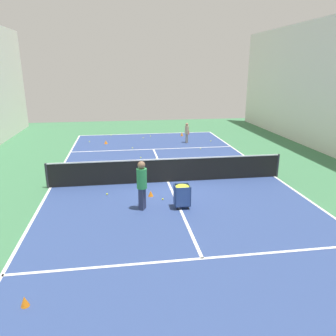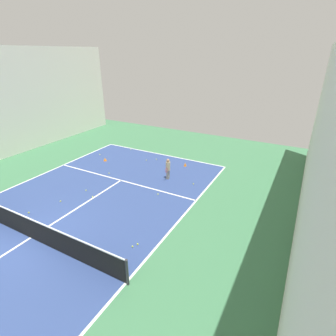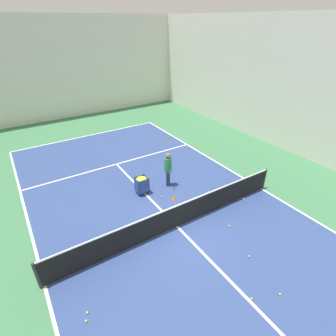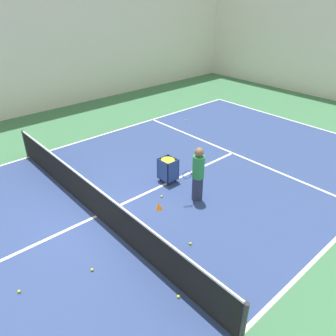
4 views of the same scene
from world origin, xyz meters
TOP-DOWN VIEW (x-y plane):
  - ground_plane at (0.00, 0.00)m, footprint 36.26×36.26m
  - court_playing_area at (0.00, 0.00)m, footprint 10.08×22.58m
  - line_baseline_near at (0.00, -11.29)m, footprint 10.08×0.10m
  - line_sideline_left at (-5.04, 0.00)m, footprint 0.10×22.58m
  - line_sideline_right at (5.04, 0.00)m, footprint 0.10×22.58m
  - line_service_near at (0.00, -6.21)m, footprint 10.08×0.10m
  - line_service_far at (0.00, 6.21)m, footprint 10.08×0.10m
  - line_centre_service at (0.00, 0.00)m, footprint 0.10×12.42m
  - tennis_net at (0.00, 0.00)m, footprint 10.38×0.10m
  - player_near_baseline at (-2.45, -7.80)m, footprint 0.28×0.59m
  - coach_at_net at (1.34, 2.77)m, footprint 0.48×0.71m
  - ball_cart at (-0.09, 2.84)m, footprint 0.55×0.50m
  - training_cone_0 at (2.98, -8.20)m, footprint 0.24×0.24m
  - training_cone_1 at (4.18, 7.42)m, footprint 0.19×0.19m
  - training_cone_2 at (0.93, 1.58)m, footprint 0.21×0.21m
  - training_cone_3 at (-2.55, -10.11)m, footprint 0.20×0.20m
  - tennis_ball_0 at (-0.20, -10.17)m, footprint 0.07×0.07m
  - tennis_ball_1 at (0.51, 2.04)m, footprint 0.07×0.07m
  - tennis_ball_2 at (-2.92, -5.78)m, footprint 0.07×0.07m
  - tennis_ball_3 at (4.13, -8.91)m, footprint 0.07×0.07m
  - tennis_ball_4 at (0.09, -3.82)m, footprint 0.07×0.07m
  - tennis_ball_5 at (-4.28, -1.82)m, footprint 0.07×0.07m
  - tennis_ball_6 at (1.75, -1.16)m, footprint 0.07×0.07m
  - tennis_ball_7 at (2.69, -10.98)m, footprint 0.07×0.07m
  - tennis_ball_8 at (0.37, -9.68)m, footprint 0.07×0.07m
  - tennis_ball_9 at (2.64, 1.18)m, footprint 0.07×0.07m
  - tennis_ball_10 at (-4.18, -1.60)m, footprint 0.07×0.07m
  - tennis_ball_11 at (3.64, -0.17)m, footprint 0.07×0.07m
  - tennis_ball_12 at (0.93, -4.19)m, footprint 0.07×0.07m
  - tennis_ball_13 at (-4.16, -7.86)m, footprint 0.07×0.07m
  - tennis_ball_14 at (1.25, -2.66)m, footprint 0.07×0.07m
  - tennis_ball_15 at (1.28, -6.61)m, footprint 0.07×0.07m

SIDE VIEW (x-z plane):
  - ground_plane at x=0.00m, z-range 0.00..0.00m
  - court_playing_area at x=0.00m, z-range 0.00..0.00m
  - line_baseline_near at x=0.00m, z-range 0.00..0.01m
  - line_sideline_left at x=-5.04m, z-range 0.00..0.01m
  - line_sideline_right at x=5.04m, z-range 0.00..0.01m
  - line_service_near at x=0.00m, z-range 0.00..0.01m
  - line_service_far at x=0.00m, z-range 0.00..0.01m
  - line_centre_service at x=0.00m, z-range 0.00..0.01m
  - tennis_ball_0 at x=-0.20m, z-range 0.00..0.07m
  - tennis_ball_1 at x=0.51m, z-range 0.00..0.07m
  - tennis_ball_2 at x=-2.92m, z-range 0.00..0.07m
  - tennis_ball_3 at x=4.13m, z-range 0.00..0.07m
  - tennis_ball_4 at x=0.09m, z-range 0.00..0.07m
  - tennis_ball_5 at x=-4.28m, z-range 0.00..0.07m
  - tennis_ball_6 at x=1.75m, z-range 0.00..0.07m
  - tennis_ball_7 at x=2.69m, z-range 0.00..0.07m
  - tennis_ball_8 at x=0.37m, z-range 0.00..0.07m
  - tennis_ball_9 at x=2.64m, z-range 0.00..0.07m
  - tennis_ball_10 at x=-4.18m, z-range 0.00..0.07m
  - tennis_ball_11 at x=3.64m, z-range 0.00..0.07m
  - tennis_ball_12 at x=0.93m, z-range 0.00..0.07m
  - tennis_ball_13 at x=-4.16m, z-range 0.00..0.07m
  - tennis_ball_14 at x=1.25m, z-range 0.00..0.07m
  - tennis_ball_15 at x=1.28m, z-range 0.00..0.07m
  - training_cone_2 at x=0.93m, z-range 0.00..0.23m
  - training_cone_0 at x=2.98m, z-range 0.00..0.24m
  - training_cone_1 at x=4.18m, z-range 0.00..0.24m
  - training_cone_3 at x=-2.55m, z-range 0.00..0.28m
  - tennis_net at x=0.00m, z-range 0.02..1.10m
  - ball_cart at x=-0.09m, z-range 0.17..1.05m
  - player_near_baseline at x=-2.45m, z-range 0.10..1.44m
  - coach_at_net at x=1.34m, z-range 0.13..1.92m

